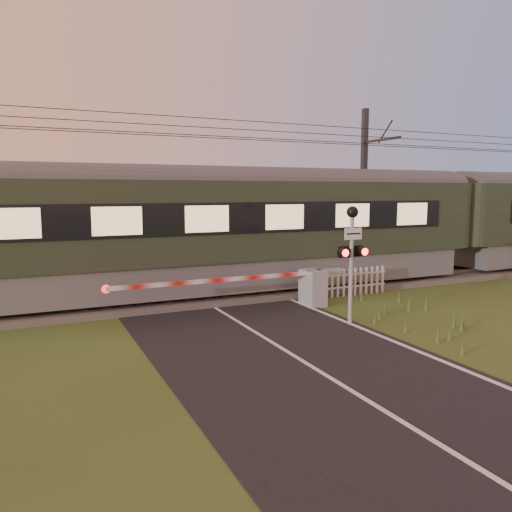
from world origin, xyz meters
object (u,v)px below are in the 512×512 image
boom_gate (303,286)px  crossing_signal (352,244)px  picket_fence (347,282)px  catenary_mast (364,189)px  train (447,221)px

boom_gate → crossing_signal: size_ratio=2.33×
boom_gate → crossing_signal: bearing=-87.3°
picket_fence → boom_gate: bearing=-162.4°
boom_gate → picket_fence: size_ratio=2.26×
boom_gate → picket_fence: bearing=17.6°
boom_gate → crossing_signal: crossing_signal is taller
boom_gate → catenary_mast: size_ratio=1.05×
train → boom_gate: size_ratio=5.91×
catenary_mast → picket_fence: bearing=-132.3°
train → crossing_signal: bearing=-149.7°
picket_fence → train: bearing=16.2°
catenary_mast → boom_gate: bearing=-141.0°
train → picket_fence: (-6.52, -1.89, -1.89)m
boom_gate → picket_fence: boom_gate is taller
train → catenary_mast: size_ratio=6.19×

